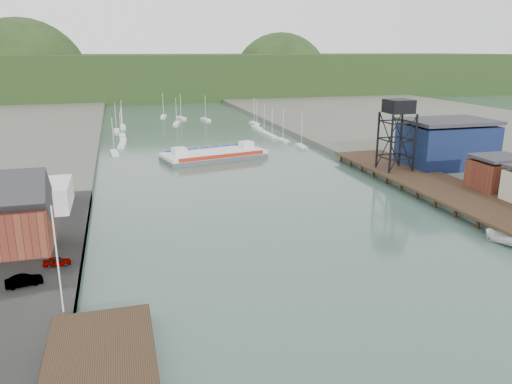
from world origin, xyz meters
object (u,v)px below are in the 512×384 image
harbor_building (4,221)px  car_west_a (57,261)px  lift_tower (398,111)px  motorboat (502,238)px  chain_ferry (214,155)px

harbor_building → car_west_a: 10.76m
harbor_building → lift_tower: lift_tower is taller
motorboat → car_west_a: size_ratio=1.56×
car_west_a → harbor_building: bearing=43.4°
lift_tower → motorboat: (-5.46, -41.17, -14.61)m
lift_tower → car_west_a: bearing=-153.4°
motorboat → lift_tower: bearing=62.5°
lift_tower → chain_ferry: lift_tower is taller
chain_ferry → motorboat: 79.68m
lift_tower → chain_ferry: (-36.17, 32.36, -14.50)m
lift_tower → motorboat: bearing=-97.6°
motorboat → car_west_a: car_west_a is taller
lift_tower → car_west_a: size_ratio=4.64×
lift_tower → car_west_a: lift_tower is taller
chain_ferry → motorboat: bearing=-80.5°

